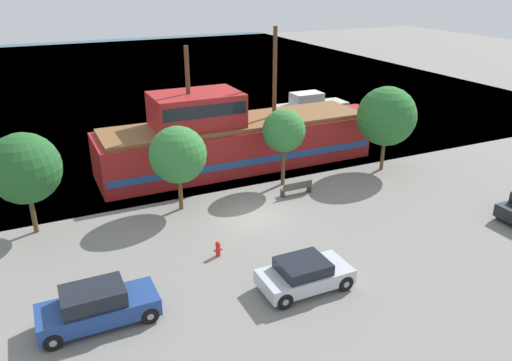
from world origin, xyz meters
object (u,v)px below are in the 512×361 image
(pirate_ship, at_px, (234,138))
(parked_car_curb_front, at_px, (304,274))
(fire_hydrant, at_px, (218,248))
(bench_promenade_east, at_px, (297,188))
(moored_boat_dockside, at_px, (310,106))
(parked_car_curb_rear, at_px, (97,306))

(pirate_ship, bearing_deg, parked_car_curb_front, -101.45)
(fire_hydrant, distance_m, bench_promenade_east, 8.22)
(moored_boat_dockside, height_order, parked_car_curb_front, moored_boat_dockside)
(parked_car_curb_front, distance_m, fire_hydrant, 4.65)
(pirate_ship, distance_m, parked_car_curb_rear, 17.47)
(moored_boat_dockside, xyz_separation_m, bench_promenade_east, (-10.39, -15.81, -0.31))
(pirate_ship, relative_size, bench_promenade_east, 10.29)
(parked_car_curb_rear, bearing_deg, bench_promenade_east, 29.61)
(pirate_ship, height_order, parked_car_curb_front, pirate_ship)
(parked_car_curb_rear, bearing_deg, pirate_ship, 49.95)
(parked_car_curb_rear, bearing_deg, parked_car_curb_front, -9.30)
(parked_car_curb_front, height_order, bench_promenade_east, parked_car_curb_front)
(pirate_ship, bearing_deg, bench_promenade_east, -76.13)
(moored_boat_dockside, height_order, fire_hydrant, moored_boat_dockside)
(pirate_ship, xyz_separation_m, parked_car_curb_front, (-2.98, -14.69, -1.29))
(pirate_ship, distance_m, bench_promenade_east, 6.48)
(bench_promenade_east, bearing_deg, fire_hydrant, -146.19)
(parked_car_curb_front, height_order, fire_hydrant, parked_car_curb_front)
(pirate_ship, height_order, moored_boat_dockside, pirate_ship)
(parked_car_curb_rear, bearing_deg, fire_hydrant, 24.27)
(moored_boat_dockside, distance_m, bench_promenade_east, 18.92)
(moored_boat_dockside, relative_size, bench_promenade_east, 3.62)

